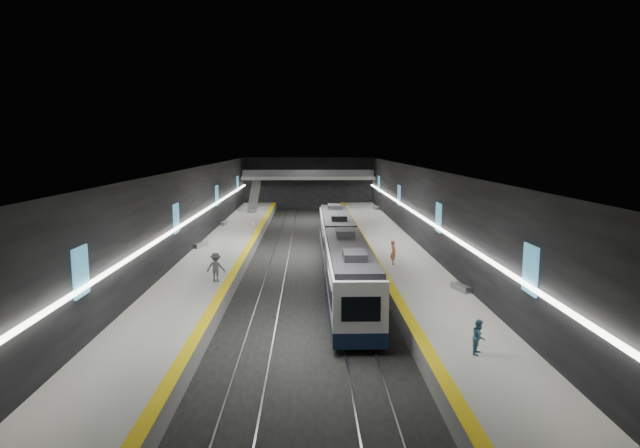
{
  "coord_description": "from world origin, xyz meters",
  "views": [
    {
      "loc": [
        0.07,
        -47.98,
        10.01
      ],
      "look_at": [
        1.16,
        4.26,
        2.2
      ],
      "focal_mm": 30.0,
      "sensor_mm": 36.0,
      "label": 1
    }
  ],
  "objects_px": {
    "bench_right_near": "(461,288)",
    "passenger_left_a": "(253,226)",
    "bench_left_far": "(224,223)",
    "passenger_left_b": "(216,268)",
    "train": "(342,250)",
    "escalator": "(254,196)",
    "bench_right_far": "(376,208)",
    "passenger_right_b": "(479,337)",
    "bench_left_near": "(201,245)",
    "passenger_right_a": "(393,253)"
  },
  "relations": [
    {
      "from": "bench_right_far",
      "to": "passenger_right_b",
      "type": "distance_m",
      "value": 51.9
    },
    {
      "from": "escalator",
      "to": "bench_right_near",
      "type": "relative_size",
      "value": 4.82
    },
    {
      "from": "bench_right_near",
      "to": "bench_left_far",
      "type": "bearing_deg",
      "value": 106.76
    },
    {
      "from": "bench_left_far",
      "to": "passenger_left_b",
      "type": "bearing_deg",
      "value": -76.83
    },
    {
      "from": "bench_left_far",
      "to": "passenger_right_b",
      "type": "relative_size",
      "value": 1.08
    },
    {
      "from": "train",
      "to": "passenger_left_b",
      "type": "height_order",
      "value": "train"
    },
    {
      "from": "bench_left_near",
      "to": "bench_right_near",
      "type": "bearing_deg",
      "value": -12.53
    },
    {
      "from": "bench_right_near",
      "to": "bench_right_far",
      "type": "bearing_deg",
      "value": 72.32
    },
    {
      "from": "bench_left_near",
      "to": "bench_right_far",
      "type": "distance_m",
      "value": 33.21
    },
    {
      "from": "bench_left_far",
      "to": "passenger_left_b",
      "type": "height_order",
      "value": "passenger_left_b"
    },
    {
      "from": "passenger_right_b",
      "to": "passenger_left_b",
      "type": "bearing_deg",
      "value": 76.89
    },
    {
      "from": "train",
      "to": "bench_left_far",
      "type": "xyz_separation_m",
      "value": [
        -12.0,
        20.56,
        -1.0
      ]
    },
    {
      "from": "train",
      "to": "bench_left_far",
      "type": "distance_m",
      "value": 23.82
    },
    {
      "from": "passenger_right_a",
      "to": "bench_right_near",
      "type": "bearing_deg",
      "value": -154.15
    },
    {
      "from": "passenger_left_b",
      "to": "passenger_left_a",
      "type": "bearing_deg",
      "value": -82.96
    },
    {
      "from": "passenger_left_b",
      "to": "bench_left_far",
      "type": "bearing_deg",
      "value": -73.72
    },
    {
      "from": "bench_left_near",
      "to": "passenger_left_a",
      "type": "xyz_separation_m",
      "value": [
        3.93,
        6.71,
        0.65
      ]
    },
    {
      "from": "bench_right_near",
      "to": "passenger_right_a",
      "type": "distance_m",
      "value": 8.01
    },
    {
      "from": "bench_right_near",
      "to": "bench_right_far",
      "type": "xyz_separation_m",
      "value": [
        0.0,
        41.79,
        0.03
      ]
    },
    {
      "from": "escalator",
      "to": "passenger_right_a",
      "type": "xyz_separation_m",
      "value": [
        13.93,
        -34.62,
        -0.99
      ]
    },
    {
      "from": "bench_left_near",
      "to": "passenger_right_a",
      "type": "distance_m",
      "value": 17.49
    },
    {
      "from": "bench_left_far",
      "to": "passenger_right_a",
      "type": "relative_size",
      "value": 0.9
    },
    {
      "from": "train",
      "to": "passenger_left_b",
      "type": "xyz_separation_m",
      "value": [
        -8.56,
        -4.68,
        -0.23
      ]
    },
    {
      "from": "bench_right_far",
      "to": "passenger_right_b",
      "type": "height_order",
      "value": "passenger_right_b"
    },
    {
      "from": "escalator",
      "to": "bench_right_far",
      "type": "xyz_separation_m",
      "value": [
        17.0,
        -0.2,
        -1.67
      ]
    },
    {
      "from": "escalator",
      "to": "passenger_left_b",
      "type": "distance_m",
      "value": 39.55
    },
    {
      "from": "bench_right_far",
      "to": "passenger_left_b",
      "type": "relative_size",
      "value": 0.98
    },
    {
      "from": "passenger_right_b",
      "to": "passenger_left_b",
      "type": "xyz_separation_m",
      "value": [
        -13.47,
        12.53,
        0.21
      ]
    },
    {
      "from": "passenger_right_a",
      "to": "passenger_right_b",
      "type": "height_order",
      "value": "passenger_right_a"
    },
    {
      "from": "bench_left_far",
      "to": "bench_right_far",
      "type": "bearing_deg",
      "value": 41.97
    },
    {
      "from": "passenger_right_b",
      "to": "passenger_left_b",
      "type": "distance_m",
      "value": 18.4
    },
    {
      "from": "passenger_left_a",
      "to": "escalator",
      "type": "bearing_deg",
      "value": -157.45
    },
    {
      "from": "bench_right_near",
      "to": "escalator",
      "type": "bearing_deg",
      "value": 94.36
    },
    {
      "from": "train",
      "to": "escalator",
      "type": "xyz_separation_m",
      "value": [
        -10.0,
        34.84,
        0.7
      ]
    },
    {
      "from": "passenger_left_a",
      "to": "train",
      "type": "bearing_deg",
      "value": 47.02
    },
    {
      "from": "bench_left_near",
      "to": "bench_left_far",
      "type": "bearing_deg",
      "value": 114.91
    },
    {
      "from": "bench_left_far",
      "to": "bench_right_near",
      "type": "bearing_deg",
      "value": -50.14
    },
    {
      "from": "passenger_right_b",
      "to": "escalator",
      "type": "bearing_deg",
      "value": 45.81
    },
    {
      "from": "bench_right_near",
      "to": "passenger_left_a",
      "type": "distance_m",
      "value": 26.07
    },
    {
      "from": "bench_left_near",
      "to": "bench_right_far",
      "type": "relative_size",
      "value": 0.88
    },
    {
      "from": "escalator",
      "to": "bench_left_near",
      "type": "height_order",
      "value": "escalator"
    },
    {
      "from": "train",
      "to": "bench_left_near",
      "type": "relative_size",
      "value": 17.97
    },
    {
      "from": "bench_left_near",
      "to": "escalator",
      "type": "bearing_deg",
      "value": 110.75
    },
    {
      "from": "train",
      "to": "passenger_right_b",
      "type": "xyz_separation_m",
      "value": [
        4.91,
        -17.21,
        -0.43
      ]
    },
    {
      "from": "bench_right_far",
      "to": "passenger_left_a",
      "type": "xyz_separation_m",
      "value": [
        -15.07,
        -20.53,
        0.62
      ]
    },
    {
      "from": "bench_left_far",
      "to": "passenger_right_b",
      "type": "distance_m",
      "value": 41.38
    },
    {
      "from": "escalator",
      "to": "bench_left_near",
      "type": "distance_m",
      "value": 27.57
    },
    {
      "from": "train",
      "to": "passenger_left_a",
      "type": "height_order",
      "value": "train"
    },
    {
      "from": "passenger_left_a",
      "to": "bench_left_far",
      "type": "bearing_deg",
      "value": -131.41
    },
    {
      "from": "escalator",
      "to": "bench_right_near",
      "type": "height_order",
      "value": "escalator"
    }
  ]
}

